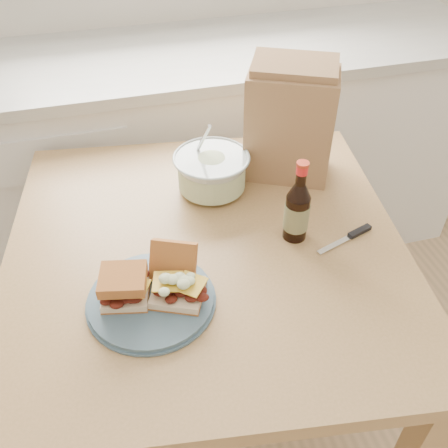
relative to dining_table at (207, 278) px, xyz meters
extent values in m
cube|color=white|center=(0.10, 0.89, -0.24)|extent=(2.40, 0.60, 0.90)
cube|color=beige|center=(0.10, 0.89, 0.23)|extent=(2.50, 0.64, 0.04)
cube|color=tan|center=(0.00, 0.00, 0.10)|extent=(1.10, 1.10, 0.04)
cube|color=tan|center=(-0.37, 0.49, -0.31)|extent=(0.07, 0.07, 0.77)
cube|color=tan|center=(0.49, 0.37, -0.31)|extent=(0.07, 0.07, 0.77)
cylinder|color=#476273|center=(-0.16, -0.15, 0.13)|extent=(0.27, 0.27, 0.02)
cube|color=beige|center=(-0.21, -0.13, 0.15)|extent=(0.11, 0.11, 0.02)
cube|color=yellow|center=(-0.21, -0.13, 0.18)|extent=(0.07, 0.07, 0.00)
cube|color=#AD602D|center=(-0.21, -0.13, 0.19)|extent=(0.11, 0.11, 0.03)
cube|color=beige|center=(-0.10, -0.16, 0.15)|extent=(0.14, 0.13, 0.02)
cube|color=yellow|center=(-0.10, -0.16, 0.18)|extent=(0.08, 0.08, 0.00)
cube|color=#AD602D|center=(-0.10, -0.10, 0.18)|extent=(0.12, 0.11, 0.09)
cone|color=silver|center=(0.07, 0.22, 0.17)|extent=(0.20, 0.20, 0.10)
cylinder|color=#E9EBCE|center=(0.07, 0.22, 0.17)|extent=(0.18, 0.18, 0.07)
torus|color=silver|center=(0.07, 0.22, 0.22)|extent=(0.21, 0.21, 0.01)
cylinder|color=silver|center=(0.05, 0.25, 0.26)|extent=(0.04, 0.08, 0.14)
cylinder|color=black|center=(0.22, -0.03, 0.18)|extent=(0.06, 0.06, 0.12)
cone|color=black|center=(0.22, -0.03, 0.26)|extent=(0.06, 0.06, 0.04)
cylinder|color=black|center=(0.22, -0.03, 0.30)|extent=(0.02, 0.02, 0.05)
cylinder|color=red|center=(0.22, -0.03, 0.32)|extent=(0.03, 0.03, 0.02)
cylinder|color=#AF3520|center=(0.22, -0.03, 0.33)|extent=(0.03, 0.03, 0.01)
cylinder|color=#333A1D|center=(0.22, -0.03, 0.18)|extent=(0.06, 0.06, 0.07)
cube|color=silver|center=(0.31, -0.08, 0.12)|extent=(0.12, 0.05, 0.00)
cube|color=black|center=(0.38, -0.06, 0.13)|extent=(0.07, 0.04, 0.01)
cube|color=#A88151|center=(0.30, 0.25, 0.27)|extent=(0.28, 0.24, 0.30)
camera|label=1|loc=(-0.19, -0.87, 0.96)|focal=40.00mm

